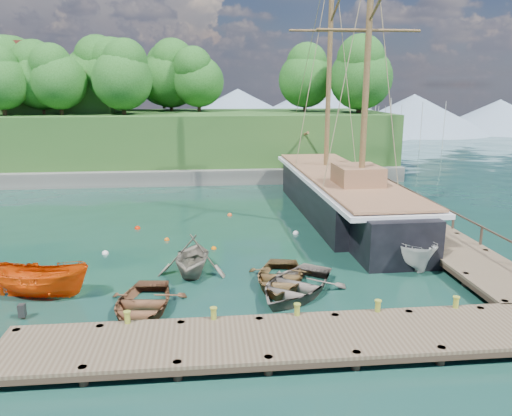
% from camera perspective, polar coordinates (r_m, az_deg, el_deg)
% --- Properties ---
extents(ground, '(160.00, 160.00, 0.00)m').
position_cam_1_polar(ground, '(23.13, -2.58, -8.17)').
color(ground, '#103323').
rests_on(ground, ground).
extents(dock_near, '(20.00, 3.20, 1.10)m').
position_cam_1_polar(dock_near, '(17.33, 5.57, -14.61)').
color(dock_near, brown).
rests_on(dock_near, ground).
extents(dock_east, '(3.20, 24.00, 1.10)m').
position_cam_1_polar(dock_east, '(32.18, 17.53, -1.61)').
color(dock_east, brown).
rests_on(dock_east, ground).
extents(bollard_0, '(0.26, 0.26, 0.45)m').
position_cam_1_polar(bollard_0, '(18.69, -14.34, -14.27)').
color(bollard_0, olive).
rests_on(bollard_0, ground).
extents(bollard_1, '(0.26, 0.26, 0.45)m').
position_cam_1_polar(bollard_1, '(18.47, -4.81, -14.20)').
color(bollard_1, olive).
rests_on(bollard_1, ground).
extents(bollard_2, '(0.26, 0.26, 0.45)m').
position_cam_1_polar(bollard_2, '(18.74, 4.67, -13.75)').
color(bollard_2, olive).
rests_on(bollard_2, ground).
extents(bollard_3, '(0.26, 0.26, 0.45)m').
position_cam_1_polar(bollard_3, '(19.48, 13.61, -13.00)').
color(bollard_3, olive).
rests_on(bollard_3, ground).
extents(bollard_4, '(0.26, 0.26, 0.45)m').
position_cam_1_polar(bollard_4, '(20.62, 21.68, -12.06)').
color(bollard_4, olive).
rests_on(bollard_4, ground).
extents(rowboat_0, '(3.63, 4.75, 0.92)m').
position_cam_1_polar(rowboat_0, '(20.50, -12.90, -11.54)').
color(rowboat_0, brown).
rests_on(rowboat_0, ground).
extents(rowboat_1, '(3.73, 4.17, 1.98)m').
position_cam_1_polar(rowboat_1, '(24.00, -7.23, -7.43)').
color(rowboat_1, '#70695A').
rests_on(rowboat_1, ground).
extents(rowboat_2, '(4.02, 4.97, 0.91)m').
position_cam_1_polar(rowboat_2, '(22.54, 2.68, -8.78)').
color(rowboat_2, '#523C1F').
rests_on(rowboat_2, ground).
extents(rowboat_3, '(5.71, 6.03, 1.02)m').
position_cam_1_polar(rowboat_3, '(21.66, 4.41, -9.78)').
color(rowboat_3, '#5C534A').
rests_on(rowboat_3, ground).
extents(motorboat_orange, '(4.56, 2.51, 1.67)m').
position_cam_1_polar(motorboat_orange, '(23.13, -23.26, -9.35)').
color(motorboat_orange, '#D74306').
rests_on(motorboat_orange, ground).
extents(cabin_boat_white, '(2.17, 4.83, 1.81)m').
position_cam_1_polar(cabin_boat_white, '(26.07, 16.70, -6.17)').
color(cabin_boat_white, beige).
rests_on(cabin_boat_white, ground).
extents(schooner, '(5.59, 28.61, 21.18)m').
position_cam_1_polar(schooner, '(34.72, 9.64, 1.21)').
color(schooner, black).
rests_on(schooner, ground).
extents(mooring_buoy_0, '(0.35, 0.35, 0.35)m').
position_cam_1_polar(mooring_buoy_0, '(27.63, -16.84, -5.04)').
color(mooring_buoy_0, white).
rests_on(mooring_buoy_0, ground).
extents(mooring_buoy_1, '(0.29, 0.29, 0.29)m').
position_cam_1_polar(mooring_buoy_1, '(29.15, -10.15, -3.65)').
color(mooring_buoy_1, '#D25C10').
rests_on(mooring_buoy_1, ground).
extents(mooring_buoy_2, '(0.28, 0.28, 0.28)m').
position_cam_1_polar(mooring_buoy_2, '(27.31, -4.84, -4.69)').
color(mooring_buoy_2, '#DF6603').
rests_on(mooring_buoy_2, ground).
extents(mooring_buoy_3, '(0.36, 0.36, 0.36)m').
position_cam_1_polar(mooring_buoy_3, '(30.00, 4.57, -2.97)').
color(mooring_buoy_3, white).
rests_on(mooring_buoy_3, ground).
extents(mooring_buoy_4, '(0.35, 0.35, 0.35)m').
position_cam_1_polar(mooring_buoy_4, '(31.81, -13.39, -2.33)').
color(mooring_buoy_4, red).
rests_on(mooring_buoy_4, ground).
extents(mooring_buoy_5, '(0.32, 0.32, 0.32)m').
position_cam_1_polar(mooring_buoy_5, '(34.11, -3.02, -0.87)').
color(mooring_buoy_5, '#F5571E').
rests_on(mooring_buoy_5, ground).
extents(headland, '(51.00, 19.31, 12.90)m').
position_cam_1_polar(headland, '(54.14, -18.66, 9.86)').
color(headland, '#474744').
rests_on(headland, ground).
extents(distant_ridge, '(117.00, 40.00, 10.00)m').
position_cam_1_polar(distant_ridge, '(91.67, -2.52, 11.18)').
color(distant_ridge, '#728CA5').
rests_on(distant_ridge, ground).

